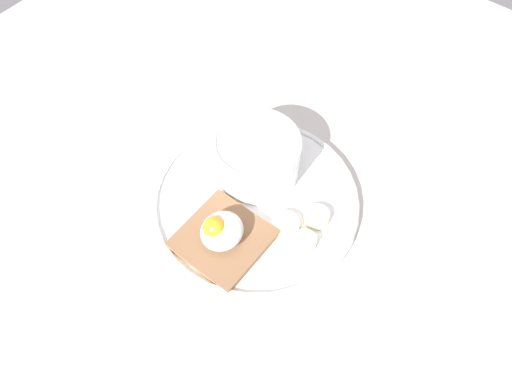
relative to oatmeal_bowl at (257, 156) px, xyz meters
The scene contains 8 objects.
ground_plane 7.17cm from the oatmeal_bowl, 143.71° to the right, with size 120.00×120.00×2.00cm, color beige.
plate 5.95cm from the oatmeal_bowl, 143.71° to the right, with size 27.46×27.46×1.60cm.
oatmeal_bowl is the anchor object (origin of this frame).
toast_slice 12.05cm from the oatmeal_bowl, 163.16° to the right, with size 10.23×10.23×1.25cm.
poached_egg 11.87cm from the oatmeal_bowl, 163.50° to the right, with size 5.50×5.09×4.07cm.
banana_slice_front 11.15cm from the oatmeal_bowl, 96.84° to the right, with size 4.02×4.09×1.42cm.
banana_slice_left 9.92cm from the oatmeal_bowl, 119.33° to the right, with size 4.88×4.86×1.26cm.
banana_slice_back 12.96cm from the oatmeal_bowl, 114.20° to the right, with size 4.19×4.23×1.69cm.
Camera 1 is at (-27.33, -21.52, 59.19)cm, focal length 35.00 mm.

